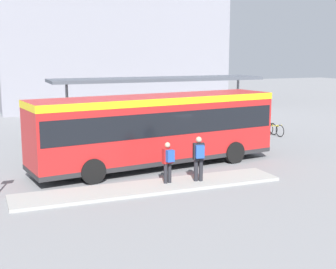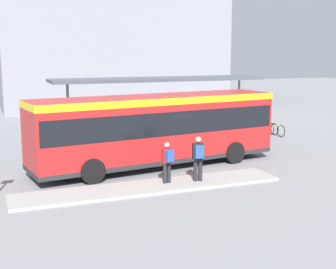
# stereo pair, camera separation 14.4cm
# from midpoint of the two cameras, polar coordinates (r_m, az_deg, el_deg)

# --- Properties ---
(ground_plane) EXTENTS (120.00, 120.00, 0.00)m
(ground_plane) POSITION_cam_midpoint_polar(r_m,az_deg,el_deg) (21.41, -1.61, -3.95)
(ground_plane) COLOR gray
(curb_island) EXTENTS (10.48, 1.80, 0.12)m
(curb_island) POSITION_cam_midpoint_polar(r_m,az_deg,el_deg) (18.03, -2.29, -6.43)
(curb_island) COLOR #9E9E99
(curb_island) RESTS_ON ground_plane
(city_bus) EXTENTS (11.63, 4.03, 3.24)m
(city_bus) POSITION_cam_midpoint_polar(r_m,az_deg,el_deg) (21.04, -1.61, 1.06)
(city_bus) COLOR red
(city_bus) RESTS_ON ground_plane
(pedestrian_waiting) EXTENTS (0.42, 0.45, 1.62)m
(pedestrian_waiting) POSITION_cam_midpoint_polar(r_m,az_deg,el_deg) (18.10, -0.22, -3.12)
(pedestrian_waiting) COLOR #232328
(pedestrian_waiting) RESTS_ON curb_island
(pedestrian_companion) EXTENTS (0.48, 0.53, 1.79)m
(pedestrian_companion) POSITION_cam_midpoint_polar(r_m,az_deg,el_deg) (18.39, 3.56, -2.62)
(pedestrian_companion) COLOR #232328
(pedestrian_companion) RESTS_ON curb_island
(bicycle_yellow) EXTENTS (0.48, 1.78, 0.77)m
(bicycle_yellow) POSITION_cam_midpoint_polar(r_m,az_deg,el_deg) (30.07, 12.72, 0.60)
(bicycle_yellow) COLOR black
(bicycle_yellow) RESTS_ON ground_plane
(bicycle_orange) EXTENTS (0.48, 1.66, 0.72)m
(bicycle_orange) POSITION_cam_midpoint_polar(r_m,az_deg,el_deg) (30.69, 11.99, 0.77)
(bicycle_orange) COLOR black
(bicycle_orange) RESTS_ON ground_plane
(bicycle_black) EXTENTS (0.48, 1.57, 0.68)m
(bicycle_black) POSITION_cam_midpoint_polar(r_m,az_deg,el_deg) (31.32, 11.31, 0.94)
(bicycle_black) COLOR black
(bicycle_black) RESTS_ON ground_plane
(bicycle_green) EXTENTS (0.48, 1.71, 0.74)m
(bicycle_green) POSITION_cam_midpoint_polar(r_m,az_deg,el_deg) (31.84, 10.37, 1.16)
(bicycle_green) COLOR black
(bicycle_green) RESTS_ON ground_plane
(station_shelter) EXTENTS (13.09, 2.82, 3.65)m
(station_shelter) POSITION_cam_midpoint_polar(r_m,az_deg,el_deg) (28.53, -1.30, 6.67)
(station_shelter) COLOR #4C515B
(station_shelter) RESTS_ON ground_plane
(potted_planter_near_shelter) EXTENTS (0.87, 0.87, 1.23)m
(potted_planter_near_shelter) POSITION_cam_midpoint_polar(r_m,az_deg,el_deg) (24.66, -10.87, -0.77)
(potted_planter_near_shelter) COLOR slate
(potted_planter_near_shelter) RESTS_ON ground_plane
(potted_planter_far_side) EXTENTS (0.74, 0.74, 1.17)m
(potted_planter_far_side) POSITION_cam_midpoint_polar(r_m,az_deg,el_deg) (27.02, 2.94, 0.29)
(potted_planter_far_side) COLOR slate
(potted_planter_far_side) RESTS_ON ground_plane
(station_building) EXTENTS (20.73, 11.09, 15.42)m
(station_building) POSITION_cam_midpoint_polar(r_m,az_deg,el_deg) (46.84, -7.48, 13.01)
(station_building) COLOR gray
(station_building) RESTS_ON ground_plane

